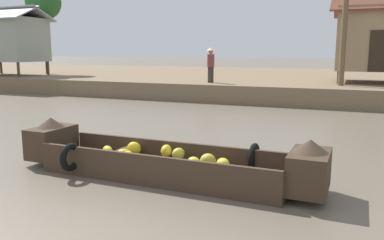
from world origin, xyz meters
name	(u,v)px	position (x,y,z in m)	size (l,w,h in m)	color
ground_plane	(245,125)	(0.00, 10.00, 0.00)	(300.00, 300.00, 0.00)	#665B4C
riverbank_strip	(303,81)	(0.00, 24.58, 0.41)	(160.00, 20.00, 0.82)	#756047
banana_boat	(162,160)	(-0.04, 4.36, 0.32)	(5.79, 1.81, 0.94)	#3D2D21
stilt_house_left	(7,39)	(-17.12, 16.76, 3.07)	(5.16, 3.29, 4.18)	#4C3826
stilt_house_mid_left	(378,38)	(4.00, 19.04, 2.93)	(4.26, 4.07, 4.42)	#4C3826
palm_tree_mid	(43,3)	(-15.99, 18.90, 5.43)	(2.27, 2.27, 5.79)	brown
vendor_person	(211,63)	(-3.28, 15.91, 1.75)	(0.44, 0.44, 1.66)	#332D28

